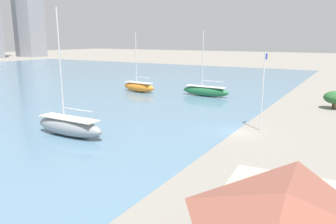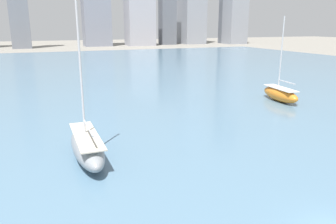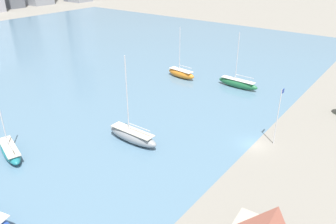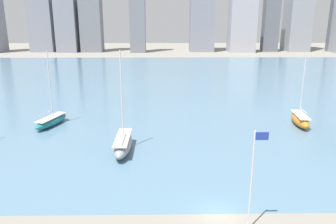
{
  "view_description": "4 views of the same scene",
  "coord_description": "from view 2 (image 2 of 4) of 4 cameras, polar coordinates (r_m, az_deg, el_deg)",
  "views": [
    {
      "loc": [
        -37.08,
        -12.24,
        11.09
      ],
      "look_at": [
        -1.37,
        8.57,
        1.8
      ],
      "focal_mm": 35.0,
      "sensor_mm": 36.0,
      "label": 1
    },
    {
      "loc": [
        -14.53,
        -10.8,
        11.19
      ],
      "look_at": [
        -3.43,
        16.76,
        3.27
      ],
      "focal_mm": 35.0,
      "sensor_mm": 36.0,
      "label": 2
    },
    {
      "loc": [
        -44.72,
        -16.43,
        27.82
      ],
      "look_at": [
        -5.64,
        13.08,
        4.25
      ],
      "focal_mm": 35.0,
      "sensor_mm": 36.0,
      "label": 3
    },
    {
      "loc": [
        -5.34,
        -28.1,
        18.33
      ],
      "look_at": [
        -4.62,
        16.85,
        5.7
      ],
      "focal_mm": 35.0,
      "sensor_mm": 36.0,
      "label": 4
    }
  ],
  "objects": [
    {
      "name": "harbor_water",
      "position": [
        82.85,
        -11.73,
        6.85
      ],
      "size": [
        180.0,
        140.0,
        0.0
      ],
      "color": "slate",
      "rests_on": "ground_plane"
    },
    {
      "name": "sailboat_orange",
      "position": [
        52.37,
        18.95,
        3.01
      ],
      "size": [
        3.16,
        8.31,
        12.43
      ],
      "rotation": [
        0.0,
        0.0,
        -0.12
      ],
      "color": "orange",
      "rests_on": "harbor_water"
    },
    {
      "name": "sailboat_gray",
      "position": [
        28.99,
        -13.94,
        -5.77
      ],
      "size": [
        2.42,
        9.84,
        14.45
      ],
      "rotation": [
        0.0,
        0.0,
        0.0
      ],
      "color": "gray",
      "rests_on": "harbor_water"
    }
  ]
}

